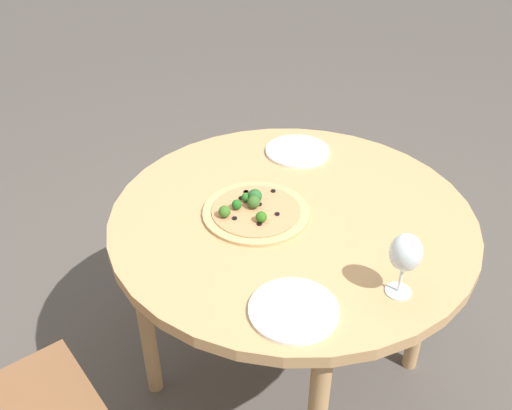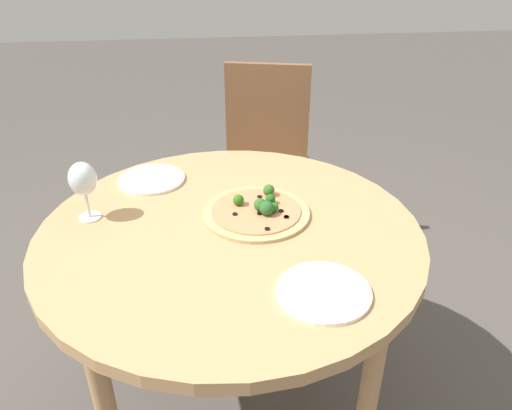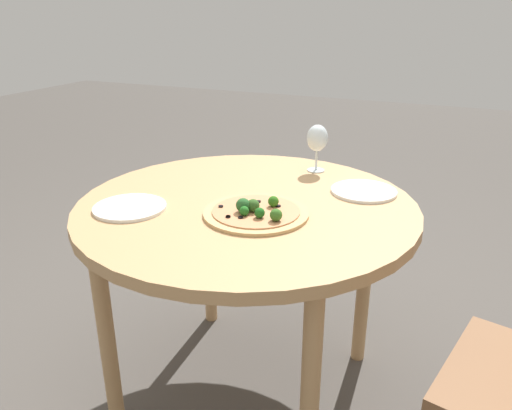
# 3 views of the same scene
# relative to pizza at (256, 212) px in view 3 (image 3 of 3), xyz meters

# --- Properties ---
(ground_plane) EXTENTS (12.00, 12.00, 0.00)m
(ground_plane) POSITION_rel_pizza_xyz_m (-0.07, 0.08, -0.73)
(ground_plane) COLOR #4C4742
(dining_table) EXTENTS (1.04, 1.04, 0.72)m
(dining_table) POSITION_rel_pizza_xyz_m (-0.07, 0.08, -0.08)
(dining_table) COLOR tan
(dining_table) RESTS_ON ground_plane
(pizza) EXTENTS (0.30, 0.30, 0.06)m
(pizza) POSITION_rel_pizza_xyz_m (0.00, 0.00, 0.00)
(pizza) COLOR tan
(pizza) RESTS_ON dining_table
(wine_glass) EXTENTS (0.08, 0.08, 0.17)m
(wine_glass) POSITION_rel_pizza_xyz_m (0.03, 0.47, 0.11)
(wine_glass) COLOR silver
(wine_glass) RESTS_ON dining_table
(plate_near) EXTENTS (0.21, 0.21, 0.01)m
(plate_near) POSITION_rel_pizza_xyz_m (-0.36, -0.11, -0.01)
(plate_near) COLOR white
(plate_near) RESTS_ON dining_table
(plate_far) EXTENTS (0.21, 0.21, 0.01)m
(plate_far) POSITION_rel_pizza_xyz_m (0.24, 0.31, -0.01)
(plate_far) COLOR white
(plate_far) RESTS_ON dining_table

